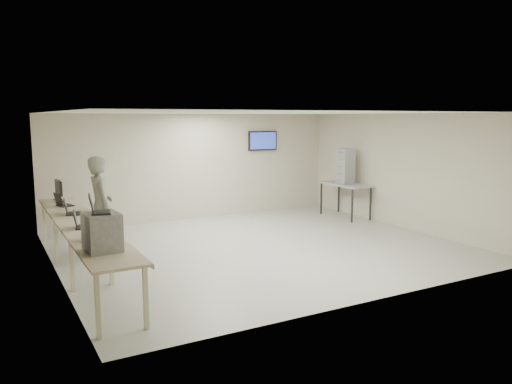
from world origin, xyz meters
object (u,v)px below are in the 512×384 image
workbench (81,227)px  side_table (345,186)px  soldier (100,206)px  equipment_box (102,232)px

workbench → side_table: 7.38m
workbench → side_table: (7.19, 1.69, 0.03)m
soldier → side_table: 6.68m
side_table → equipment_box: bearing=-152.6°
workbench → soldier: (0.55, 1.01, 0.16)m
equipment_box → side_table: (7.25, 3.76, -0.31)m
soldier → workbench: bearing=148.6°
soldier → side_table: bearing=-87.1°
workbench → soldier: 1.16m
workbench → side_table: side_table is taller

